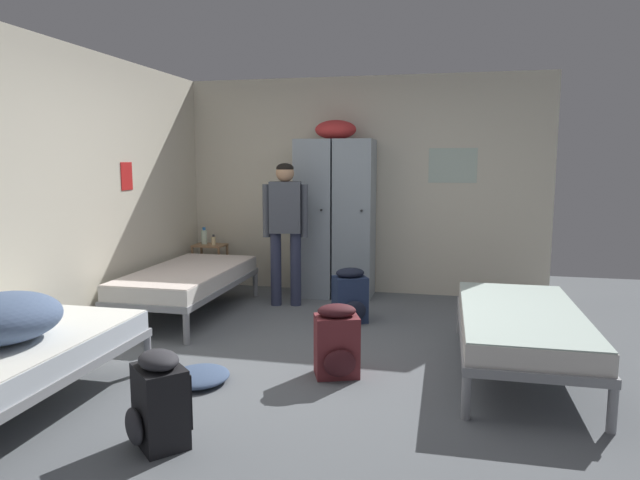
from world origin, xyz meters
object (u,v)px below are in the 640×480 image
bed_left_rear (188,279)px  water_bottle (204,237)px  lotion_bottle (214,241)px  shelf_unit (210,262)px  clothes_pile_denim (199,376)px  backpack_navy (350,297)px  bed_left_front (8,361)px  bed_right (520,323)px  bedding_heap (3,318)px  backpack_black (158,401)px  backpack_maroon (337,342)px  person_traveler (285,221)px  locker_bank (335,215)px

bed_left_rear → water_bottle: bearing=105.8°
bed_left_rear → lotion_bottle: (-0.18, 1.11, 0.25)m
shelf_unit → clothes_pile_denim: (1.14, -2.85, -0.30)m
backpack_navy → bed_left_front: bearing=-123.3°
bed_right → bedding_heap: (-3.24, -1.51, 0.26)m
lotion_bottle → backpack_navy: (1.89, -1.02, -0.37)m
bed_right → backpack_black: size_ratio=3.45×
bed_right → backpack_maroon: backpack_maroon is taller
bed_right → person_traveler: person_traveler is taller
locker_bank → backpack_black: bearing=-94.2°
person_traveler → backpack_black: 3.27m
bedding_heap → backpack_navy: (1.75, 2.56, -0.38)m
shelf_unit → bedding_heap: size_ratio=0.78×
water_bottle → backpack_maroon: 3.36m
backpack_maroon → clothes_pile_denim: backpack_maroon is taller
backpack_navy → bed_right: bearing=-35.2°
bed_left_front → bed_left_rear: bearing=90.0°
locker_bank → bed_right: locker_bank is taller
lotion_bottle → backpack_maroon: (2.03, -2.46, -0.37)m
shelf_unit → bed_left_rear: (0.25, -1.15, 0.04)m
bed_left_front → clothes_pile_denim: bearing=42.2°
bed_left_front → locker_bank: bearing=70.0°
bed_right → clothes_pile_denim: bearing=-162.3°
shelf_unit → backpack_black: shelf_unit is taller
locker_bank → bed_right: (1.85, -2.13, -0.59)m
clothes_pile_denim → water_bottle: bearing=113.1°
person_traveler → clothes_pile_denim: bearing=-90.0°
bed_left_front → lotion_bottle: (-0.18, 3.62, 0.25)m
backpack_maroon → backpack_black: 1.47m
lotion_bottle → backpack_maroon: lotion_bottle is taller
bed_left_rear → water_bottle: (-0.33, 1.17, 0.28)m
bed_right → lotion_bottle: size_ratio=14.53×
locker_bank → person_traveler: locker_bank is taller
bed_left_rear → water_bottle: water_bottle is taller
clothes_pile_denim → person_traveler: bearing=90.0°
backpack_black → person_traveler: bearing=93.0°
bed_right → lotion_bottle: bearing=148.5°
bed_right → water_bottle: water_bottle is taller
shelf_unit → lotion_bottle: lotion_bottle is taller
locker_bank → bed_left_rear: (-1.34, -1.17, -0.59)m
backpack_navy → person_traveler: bearing=148.1°
bed_left_rear → water_bottle: 1.25m
backpack_navy → backpack_maroon: size_ratio=1.00×
backpack_maroon → clothes_pile_denim: bearing=-160.2°
bed_left_front → bedding_heap: size_ratio=2.61×
backpack_navy → backpack_black: 2.76m
bed_left_rear → person_traveler: 1.22m
backpack_maroon → locker_bank: bearing=101.4°
shelf_unit → bedding_heap: bedding_heap is taller
locker_bank → water_bottle: size_ratio=9.78×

